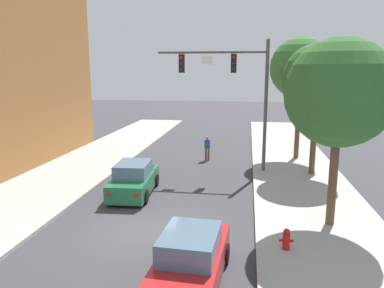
{
  "coord_description": "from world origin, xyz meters",
  "views": [
    {
      "loc": [
        3.6,
        -12.64,
        5.94
      ],
      "look_at": [
        0.64,
        6.91,
        2.0
      ],
      "focal_mm": 34.65,
      "sensor_mm": 36.0,
      "label": 1
    }
  ],
  "objects_px": {
    "traffic_signal_mast": "(235,81)",
    "car_following_red": "(191,260)",
    "pedestrian_crossing_road": "(207,147)",
    "fire_hydrant": "(286,239)",
    "street_tree_third": "(301,68)",
    "car_lead_green": "(134,180)",
    "street_tree_nearest": "(340,93)",
    "street_tree_second": "(317,79)"
  },
  "relations": [
    {
      "from": "traffic_signal_mast",
      "to": "car_lead_green",
      "type": "height_order",
      "value": "traffic_signal_mast"
    },
    {
      "from": "car_following_red",
      "to": "street_tree_second",
      "type": "bearing_deg",
      "value": 66.35
    },
    {
      "from": "traffic_signal_mast",
      "to": "car_lead_green",
      "type": "bearing_deg",
      "value": -133.48
    },
    {
      "from": "car_following_red",
      "to": "street_tree_second",
      "type": "xyz_separation_m",
      "value": [
        5.14,
        11.75,
        4.74
      ]
    },
    {
      "from": "car_lead_green",
      "to": "car_following_red",
      "type": "distance_m",
      "value": 8.25
    },
    {
      "from": "fire_hydrant",
      "to": "street_tree_third",
      "type": "bearing_deg",
      "value": 81.87
    },
    {
      "from": "pedestrian_crossing_road",
      "to": "fire_hydrant",
      "type": "relative_size",
      "value": 2.28
    },
    {
      "from": "car_following_red",
      "to": "street_tree_nearest",
      "type": "bearing_deg",
      "value": 44.45
    },
    {
      "from": "traffic_signal_mast",
      "to": "car_following_red",
      "type": "distance_m",
      "value": 12.98
    },
    {
      "from": "traffic_signal_mast",
      "to": "street_tree_third",
      "type": "height_order",
      "value": "street_tree_third"
    },
    {
      "from": "traffic_signal_mast",
      "to": "street_tree_second",
      "type": "distance_m",
      "value": 4.48
    },
    {
      "from": "car_following_red",
      "to": "pedestrian_crossing_road",
      "type": "relative_size",
      "value": 2.64
    },
    {
      "from": "car_following_red",
      "to": "street_tree_third",
      "type": "distance_m",
      "value": 17.24
    },
    {
      "from": "pedestrian_crossing_road",
      "to": "traffic_signal_mast",
      "type": "bearing_deg",
      "value": -53.95
    },
    {
      "from": "street_tree_nearest",
      "to": "street_tree_second",
      "type": "xyz_separation_m",
      "value": [
        0.45,
        7.14,
        0.33
      ]
    },
    {
      "from": "car_lead_green",
      "to": "traffic_signal_mast",
      "type": "bearing_deg",
      "value": 46.52
    },
    {
      "from": "traffic_signal_mast",
      "to": "car_following_red",
      "type": "relative_size",
      "value": 1.73
    },
    {
      "from": "pedestrian_crossing_road",
      "to": "street_tree_third",
      "type": "xyz_separation_m",
      "value": [
        5.91,
        1.04,
        5.16
      ]
    },
    {
      "from": "car_following_red",
      "to": "pedestrian_crossing_road",
      "type": "distance_m",
      "value": 14.69
    },
    {
      "from": "pedestrian_crossing_road",
      "to": "fire_hydrant",
      "type": "height_order",
      "value": "pedestrian_crossing_road"
    },
    {
      "from": "car_following_red",
      "to": "traffic_signal_mast",
      "type": "bearing_deg",
      "value": 86.78
    },
    {
      "from": "fire_hydrant",
      "to": "car_lead_green",
      "type": "bearing_deg",
      "value": 143.1
    },
    {
      "from": "car_lead_green",
      "to": "street_tree_third",
      "type": "bearing_deg",
      "value": 44.16
    },
    {
      "from": "traffic_signal_mast",
      "to": "car_following_red",
      "type": "height_order",
      "value": "traffic_signal_mast"
    },
    {
      "from": "car_lead_green",
      "to": "car_following_red",
      "type": "xyz_separation_m",
      "value": [
        3.92,
        -7.26,
        0.0
      ]
    },
    {
      "from": "car_lead_green",
      "to": "fire_hydrant",
      "type": "relative_size",
      "value": 6.01
    },
    {
      "from": "car_lead_green",
      "to": "street_tree_nearest",
      "type": "height_order",
      "value": "street_tree_nearest"
    },
    {
      "from": "street_tree_third",
      "to": "car_following_red",
      "type": "bearing_deg",
      "value": -106.86
    },
    {
      "from": "street_tree_third",
      "to": "street_tree_nearest",
      "type": "bearing_deg",
      "value": -90.31
    },
    {
      "from": "car_following_red",
      "to": "fire_hydrant",
      "type": "xyz_separation_m",
      "value": [
        2.83,
        2.2,
        -0.22
      ]
    },
    {
      "from": "fire_hydrant",
      "to": "street_tree_nearest",
      "type": "distance_m",
      "value": 5.54
    },
    {
      "from": "fire_hydrant",
      "to": "street_tree_second",
      "type": "distance_m",
      "value": 11.0
    },
    {
      "from": "traffic_signal_mast",
      "to": "pedestrian_crossing_road",
      "type": "xyz_separation_m",
      "value": [
        -1.84,
        2.53,
        -4.42
      ]
    },
    {
      "from": "traffic_signal_mast",
      "to": "street_tree_second",
      "type": "bearing_deg",
      "value": -4.72
    },
    {
      "from": "street_tree_nearest",
      "to": "fire_hydrant",
      "type": "bearing_deg",
      "value": -127.85
    },
    {
      "from": "street_tree_second",
      "to": "street_tree_third",
      "type": "distance_m",
      "value": 4.01
    },
    {
      "from": "pedestrian_crossing_road",
      "to": "street_tree_third",
      "type": "height_order",
      "value": "street_tree_third"
    },
    {
      "from": "fire_hydrant",
      "to": "street_tree_second",
      "type": "relative_size",
      "value": 0.1
    },
    {
      "from": "pedestrian_crossing_road",
      "to": "fire_hydrant",
      "type": "bearing_deg",
      "value": -72.25
    },
    {
      "from": "fire_hydrant",
      "to": "street_tree_nearest",
      "type": "bearing_deg",
      "value": 52.15
    },
    {
      "from": "traffic_signal_mast",
      "to": "fire_hydrant",
      "type": "relative_size",
      "value": 10.42
    },
    {
      "from": "traffic_signal_mast",
      "to": "street_tree_nearest",
      "type": "height_order",
      "value": "traffic_signal_mast"
    }
  ]
}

